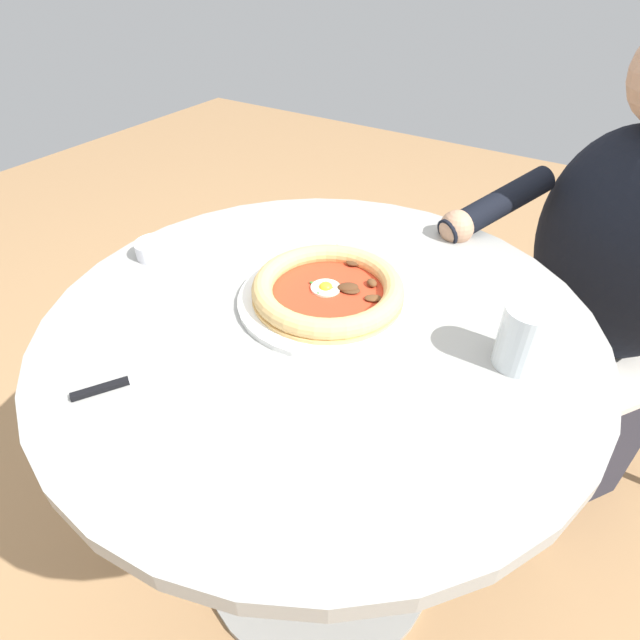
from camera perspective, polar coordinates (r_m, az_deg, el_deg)
ground_plane at (r=1.40m, az=-0.06°, el=-24.24°), size 6.00×6.00×0.02m
dining_table at (r=0.95m, az=-0.08°, el=-8.90°), size 0.89×0.89×0.73m
pizza_on_plate at (r=0.84m, az=0.91°, el=3.24°), size 0.30×0.30×0.04m
water_glass at (r=0.76m, az=21.85°, el=-2.19°), size 0.07×0.07×0.10m
steak_knife at (r=0.75m, az=-20.87°, el=-6.45°), size 0.12×0.18×0.01m
ramekin_capers at (r=1.02m, az=-18.03°, el=7.67°), size 0.07×0.07×0.03m
fork_utensil at (r=1.07m, az=5.73°, el=10.00°), size 0.06×0.18×0.00m
diner_person at (r=1.31m, az=27.73°, el=-0.26°), size 0.55×0.43×1.13m
cafe_chair_diner at (r=1.40m, az=32.17°, el=2.13°), size 0.60×0.60×0.88m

